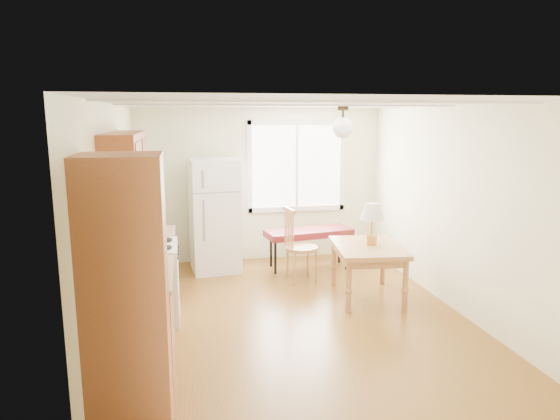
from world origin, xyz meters
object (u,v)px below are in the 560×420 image
object	(u,v)px
bench	(309,234)
chair	(295,240)
refrigerator	(214,215)
dining_table	(368,253)

from	to	relation	value
bench	chair	bearing A→B (deg)	-130.73
refrigerator	bench	bearing A→B (deg)	-13.08
chair	bench	bearing A→B (deg)	52.35
chair	refrigerator	bearing A→B (deg)	138.21
dining_table	refrigerator	bearing A→B (deg)	146.60
refrigerator	bench	size ratio (longest dim) A/B	1.22
dining_table	chair	distance (m)	1.13
dining_table	bench	bearing A→B (deg)	114.21
refrigerator	chair	size ratio (longest dim) A/B	1.60
bench	dining_table	world-z (taller)	dining_table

